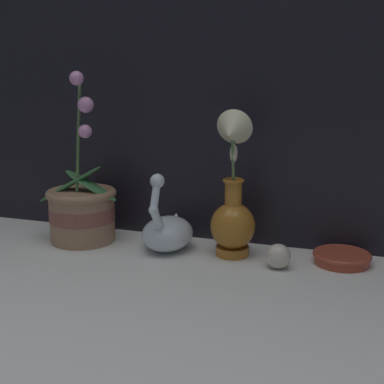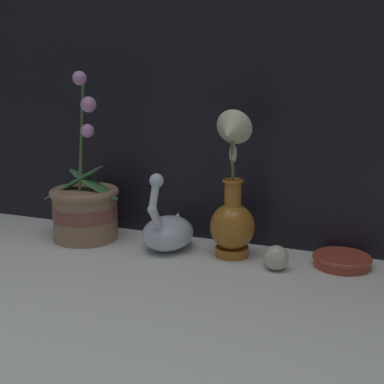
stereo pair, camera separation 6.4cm
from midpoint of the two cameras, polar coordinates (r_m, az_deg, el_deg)
name	(u,v)px [view 1 (the left image)]	position (r m, az deg, el deg)	size (l,w,h in m)	color
ground_plane	(185,268)	(1.21, -2.24, -8.13)	(2.80, 2.80, 0.00)	silver
orchid_potted_plant	(82,209)	(1.41, -12.94, -1.77)	(0.22, 0.18, 0.43)	#9E7556
swan_figurine	(168,231)	(1.32, -4.00, -4.13)	(0.12, 0.19, 0.20)	silver
blue_vase	(233,206)	(1.26, 2.88, -1.54)	(0.11, 0.12, 0.35)	#B26B23
glass_sphere	(278,256)	(1.21, 7.67, -6.82)	(0.06, 0.06, 0.06)	beige
amber_dish	(342,257)	(1.28, 14.30, -6.75)	(0.13, 0.13, 0.03)	#A8422D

